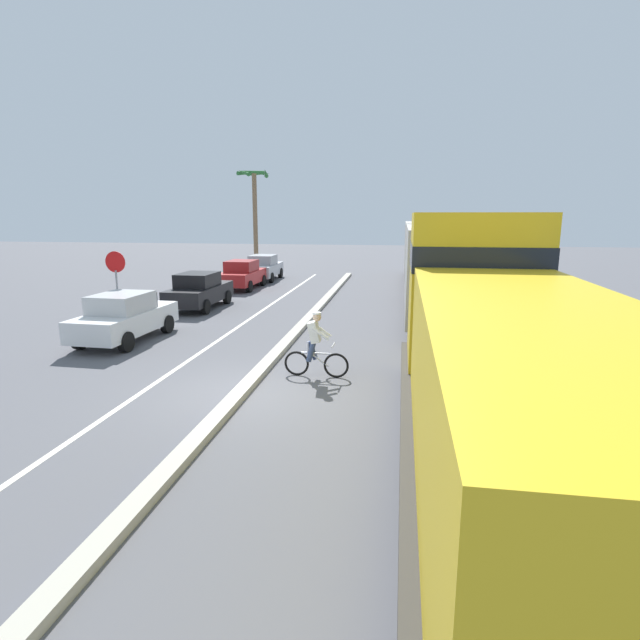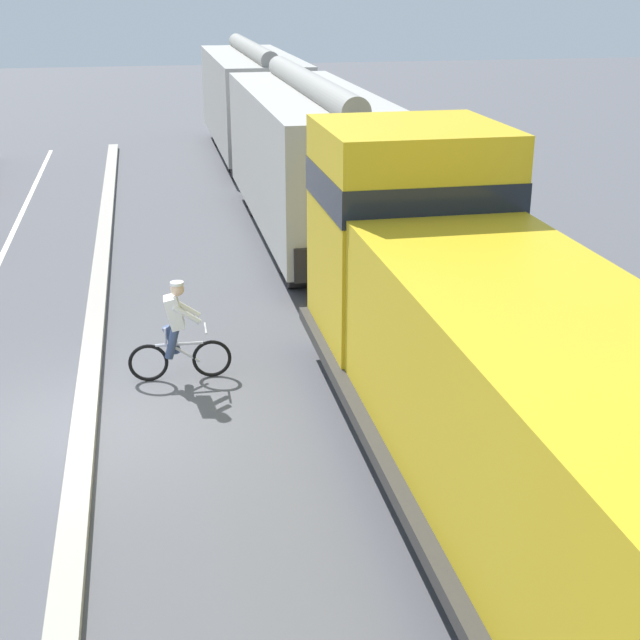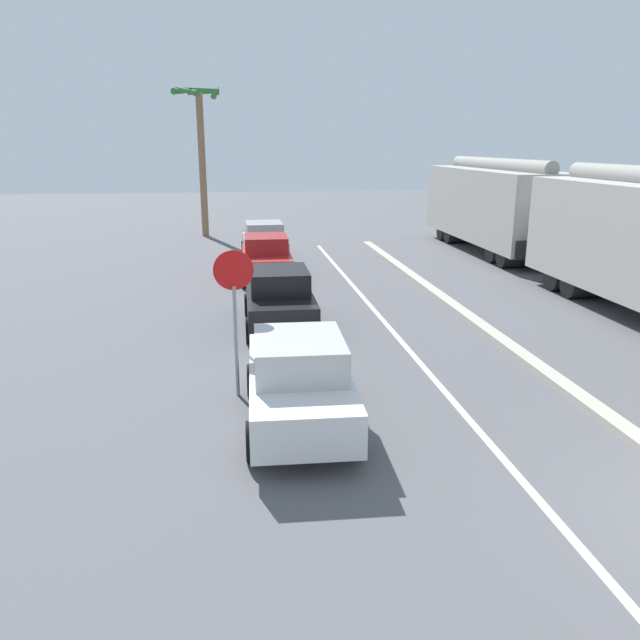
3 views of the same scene
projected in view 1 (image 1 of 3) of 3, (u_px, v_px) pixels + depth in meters
The scene contains 13 objects.
ground_plane at pixel (243, 393), 11.85m from camera, with size 120.00×120.00×0.00m, color #56565B.
median_curb at pixel (296, 332), 17.62m from camera, with size 0.36×36.00×0.16m, color #B2AD9E.
lane_stripe at pixel (231, 332), 18.02m from camera, with size 0.14×36.00×0.01m, color silver.
locomotive at pixel (498, 361), 8.18m from camera, with size 3.10×11.61×4.20m.
hopper_car_lead at pixel (443, 268), 19.86m from camera, with size 2.90×10.60×4.18m.
hopper_car_middle at pixel (428, 249), 31.06m from camera, with size 2.90×10.60×4.18m.
parked_car_white at pixel (125, 317), 16.61m from camera, with size 1.94×4.25×1.62m.
parked_car_black at pixel (199, 291), 22.42m from camera, with size 1.87×4.22×1.62m.
parked_car_red at pixel (243, 274), 28.46m from camera, with size 1.89×4.23×1.62m.
parked_car_silver at pixel (264, 267), 32.27m from camera, with size 1.90×4.23×1.62m.
cyclist at pixel (316, 346), 12.89m from camera, with size 1.71×0.48×1.71m.
stop_sign at pixel (116, 275), 17.92m from camera, with size 0.76×0.08×2.88m.
palm_tree_near at pixel (255, 198), 39.15m from camera, with size 2.61×2.74×7.71m.
Camera 1 is at (3.62, -10.79, 4.15)m, focal length 28.00 mm.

